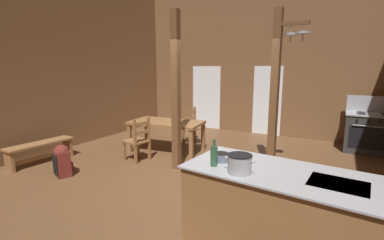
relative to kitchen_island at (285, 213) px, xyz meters
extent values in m
cube|color=brown|center=(-1.87, 1.11, -0.50)|extent=(8.14, 9.26, 0.10)
cube|color=brown|center=(-1.87, 5.40, 1.90)|extent=(8.14, 0.14, 4.69)
cube|color=brown|center=(-5.61, 1.11, 1.90)|extent=(0.14, 9.26, 4.69)
cube|color=white|center=(-3.52, 5.33, 0.58)|extent=(1.00, 0.01, 2.05)
cube|color=white|center=(-1.50, 5.33, 0.58)|extent=(0.84, 0.01, 2.05)
cube|color=olive|center=(0.00, 0.00, -0.01)|extent=(2.17, 1.09, 0.88)
cube|color=#A8AAB2|center=(0.00, 0.00, 0.44)|extent=(2.24, 1.15, 0.02)
cube|color=black|center=(0.47, -0.05, 0.45)|extent=(0.55, 0.45, 0.00)
cube|color=black|center=(0.04, 0.43, -0.40)|extent=(1.99, 0.22, 0.10)
cube|color=#313131|center=(1.13, 4.70, 0.00)|extent=(1.11, 0.77, 0.90)
cube|color=black|center=(1.13, 4.32, -0.03)|extent=(0.94, 0.02, 0.52)
cylinder|color=#A8AAB2|center=(1.13, 4.29, 0.25)|extent=(0.83, 0.03, 0.02)
cube|color=#A8AAB2|center=(1.13, 4.70, 0.47)|extent=(1.15, 0.81, 0.03)
cube|color=#A8AAB2|center=(1.14, 5.06, 0.67)|extent=(1.14, 0.05, 0.40)
cylinder|color=black|center=(0.88, 4.55, 0.49)|extent=(0.20, 0.20, 0.01)
cylinder|color=black|center=(0.89, 4.86, 0.49)|extent=(0.20, 0.20, 0.01)
cylinder|color=black|center=(1.24, 4.30, 0.37)|extent=(0.04, 0.03, 0.04)
cylinder|color=black|center=(1.02, 4.30, 0.37)|extent=(0.04, 0.03, 0.04)
cylinder|color=black|center=(0.80, 4.30, 0.37)|extent=(0.04, 0.03, 0.04)
cube|color=brown|center=(-0.68, 2.37, 1.07)|extent=(0.15, 0.15, 3.04)
cube|color=brown|center=(-0.44, 2.35, 2.29)|extent=(0.61, 0.13, 0.06)
cylinder|color=#A8AAB2|center=(-0.45, 2.35, 2.22)|extent=(0.01, 0.01, 0.15)
cylinder|color=#A8AAB2|center=(-0.45, 2.35, 2.12)|extent=(0.19, 0.19, 0.04)
cylinder|color=#A8AAB2|center=(-0.45, 2.35, 2.04)|extent=(0.02, 0.02, 0.14)
cylinder|color=#A8AAB2|center=(-0.25, 2.33, 2.22)|extent=(0.01, 0.01, 0.15)
cylinder|color=#A8AAB2|center=(-0.25, 2.33, 2.13)|extent=(0.25, 0.25, 0.04)
cylinder|color=#A8AAB2|center=(-0.25, 2.33, 2.05)|extent=(0.02, 0.02, 0.14)
cube|color=brown|center=(-2.36, 1.58, 1.07)|extent=(0.14, 0.14, 3.04)
cube|color=olive|center=(-3.17, 2.43, 0.26)|extent=(1.80, 1.11, 0.06)
cube|color=olive|center=(-4.00, 2.72, -0.11)|extent=(0.09, 0.09, 0.68)
cube|color=olive|center=(-2.43, 2.92, -0.11)|extent=(0.09, 0.09, 0.68)
cube|color=olive|center=(-3.90, 1.95, -0.11)|extent=(0.09, 0.09, 0.68)
cube|color=olive|center=(-2.34, 2.14, -0.11)|extent=(0.09, 0.09, 0.68)
cube|color=olive|center=(-2.94, 3.35, -0.02)|extent=(0.58, 0.58, 0.04)
cube|color=olive|center=(-2.68, 3.44, -0.24)|extent=(0.07, 0.07, 0.41)
cube|color=olive|center=(-2.84, 3.09, -0.24)|extent=(0.07, 0.07, 0.41)
cube|color=olive|center=(-3.03, 3.60, 0.03)|extent=(0.07, 0.07, 0.95)
cube|color=olive|center=(-3.19, 3.25, 0.03)|extent=(0.07, 0.07, 0.95)
cube|color=olive|center=(-3.11, 3.43, 0.39)|extent=(0.19, 0.36, 0.07)
cube|color=olive|center=(-3.11, 3.43, 0.20)|extent=(0.19, 0.36, 0.07)
cube|color=olive|center=(-3.38, 1.58, -0.02)|extent=(0.51, 0.51, 0.04)
cube|color=olive|center=(-3.61, 1.43, -0.24)|extent=(0.06, 0.06, 0.41)
cube|color=olive|center=(-3.54, 1.80, -0.24)|extent=(0.06, 0.06, 0.41)
cube|color=olive|center=(-3.23, 1.36, 0.03)|extent=(0.06, 0.06, 0.95)
cube|color=olive|center=(-3.16, 1.74, 0.03)|extent=(0.06, 0.06, 0.95)
cube|color=olive|center=(-3.20, 1.55, 0.39)|extent=(0.10, 0.38, 0.07)
cube|color=olive|center=(-3.20, 1.55, 0.20)|extent=(0.10, 0.38, 0.07)
cube|color=olive|center=(-5.06, 0.47, -0.03)|extent=(0.46, 1.37, 0.04)
cube|color=olive|center=(-5.11, -0.14, -0.25)|extent=(0.31, 0.08, 0.40)
cube|color=olive|center=(-5.01, 1.08, -0.25)|extent=(0.31, 0.08, 0.40)
cube|color=olive|center=(-5.06, 0.47, -0.33)|extent=(0.15, 1.15, 0.06)
cube|color=maroon|center=(-4.01, 0.22, -0.21)|extent=(0.38, 0.32, 0.48)
cube|color=maroon|center=(-3.96, 0.34, -0.28)|extent=(0.23, 0.14, 0.17)
cylinder|color=black|center=(-4.14, 0.14, -0.21)|extent=(0.05, 0.05, 0.38)
cylinder|color=black|center=(-3.96, 0.07, -0.21)|extent=(0.05, 0.05, 0.38)
sphere|color=maroon|center=(-4.01, 0.22, 0.01)|extent=(0.35, 0.35, 0.27)
cylinder|color=#A8AAB2|center=(-0.44, -0.23, 0.55)|extent=(0.25, 0.25, 0.19)
cylinder|color=black|center=(-0.44, -0.23, 0.64)|extent=(0.26, 0.26, 0.01)
cylinder|color=#A8AAB2|center=(-0.58, -0.23, 0.59)|extent=(0.05, 0.02, 0.02)
cylinder|color=#A8AAB2|center=(-0.30, -0.23, 0.59)|extent=(0.05, 0.02, 0.02)
cylinder|color=slate|center=(-0.77, 0.04, 0.49)|extent=(0.24, 0.24, 0.08)
cylinder|color=black|center=(-0.77, 0.04, 0.54)|extent=(0.20, 0.20, 0.00)
cylinder|color=#2D5638|center=(-0.77, -0.17, 0.56)|extent=(0.08, 0.08, 0.23)
cylinder|color=#2D5638|center=(-0.77, -0.17, 0.72)|extent=(0.03, 0.03, 0.08)
camera|label=1|loc=(0.41, -2.83, 1.52)|focal=25.39mm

